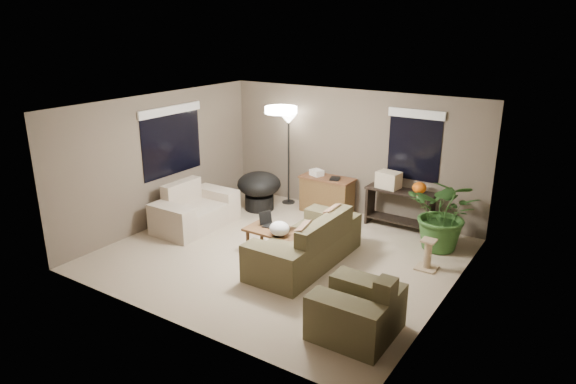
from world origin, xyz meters
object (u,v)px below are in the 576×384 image
Objects in this scene: main_sofa at (307,247)px; houseplant at (444,221)px; floor_lamp at (288,130)px; armchair at (357,312)px; desk at (327,195)px; cat_scratching_post at (427,256)px; console_table at (400,206)px; papasan_chair at (259,188)px; loveseat at (194,212)px; coffee_table at (275,233)px.

houseplant is (1.67, 1.74, 0.22)m from main_sofa.
main_sofa is at bearing -51.01° from floor_lamp.
desk is (-2.43, 3.58, 0.08)m from armchair.
cat_scratching_post is at bearing 27.21° from main_sofa.
desk and console_table have the same top height.
console_table is 2.89m from papasan_chair.
houseplant reaches higher than cat_scratching_post.
desk is 1.57m from floor_lamp.
armchair is 5.16m from floor_lamp.
floor_lamp reaches higher than armchair.
papasan_chair is at bearing -167.29° from console_table.
floor_lamp is at bearing 128.99° from main_sofa.
loveseat is 1.60× the size of coffee_table.
armchair is at bearing -76.29° from console_table.
floor_lamp is (0.28, 0.68, 1.13)m from papasan_chair.
floor_lamp is (0.75, 2.13, 1.30)m from loveseat.
main_sofa is 2.63m from loveseat.
main_sofa is at bearing 138.95° from armchair.
main_sofa is 2.42m from houseplant.
coffee_table is 0.77× the size of console_table.
floor_lamp is (-0.99, 0.08, 1.22)m from desk.
console_table is at bearing 126.46° from cat_scratching_post.
console_table is at bearing 1.19° from desk.
desk is 0.98× the size of papasan_chair.
houseplant is (2.33, 1.69, 0.16)m from coffee_table.
armchair is 0.89× the size of papasan_chair.
houseplant is at bearing 91.80° from cat_scratching_post.
papasan_chair is 3.93m from cat_scratching_post.
desk reaches higher than coffee_table.
loveseat is 1.42× the size of papasan_chair.
papasan_chair is 3.82m from houseplant.
floor_lamp is (-1.20, 2.26, 1.24)m from coffee_table.
desk is at bearing 111.56° from main_sofa.
coffee_table is 2.20m from desk.
loveseat reaches higher than papasan_chair.
main_sofa is 3.24m from floor_lamp.
papasan_chair is at bearing 133.13° from coffee_table.
armchair is 0.76× the size of houseplant.
houseplant is (0.12, 3.08, 0.22)m from armchair.
cat_scratching_post is at bearing -53.54° from console_table.
desk is 0.58× the size of floor_lamp.
floor_lamp is 3.82× the size of cat_scratching_post.
loveseat is 1.60× the size of armchair.
desk is 1.41m from papasan_chair.
console_table is at bearing 73.67° from main_sofa.
main_sofa reaches higher than coffee_table.
coffee_table is 2.59m from console_table.
papasan_chair is 1.35m from floor_lamp.
armchair reaches higher than coffee_table.
armchair is at bearing -41.05° from main_sofa.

